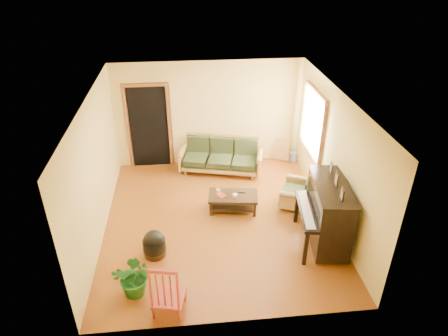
{
  "coord_description": "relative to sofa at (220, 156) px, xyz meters",
  "views": [
    {
      "loc": [
        -0.56,
        -6.5,
        4.95
      ],
      "look_at": [
        0.14,
        0.2,
        1.1
      ],
      "focal_mm": 32.0,
      "sensor_mm": 36.0,
      "label": 1
    }
  ],
  "objects": [
    {
      "name": "red_chair",
      "position": [
        -1.18,
        -4.14,
        0.08
      ],
      "size": [
        0.56,
        0.59,
        0.99
      ],
      "primitive_type": "cube",
      "rotation": [
        0.0,
        0.0,
        -0.21
      ],
      "color": "maroon",
      "rests_on": "floor"
    },
    {
      "name": "ceramic_crock",
      "position": [
        1.91,
        0.36,
        -0.3
      ],
      "size": [
        0.21,
        0.21,
        0.24
      ],
      "primitive_type": "cylinder",
      "rotation": [
        0.0,
        0.0,
        -0.07
      ],
      "color": "#33599B",
      "rests_on": "floor"
    },
    {
      "name": "armchair",
      "position": [
        1.46,
        -1.58,
        -0.04
      ],
      "size": [
        0.97,
        0.99,
        0.76
      ],
      "primitive_type": "cube",
      "rotation": [
        0.0,
        0.0,
        -0.43
      ],
      "color": "#A67F3C",
      "rests_on": "floor"
    },
    {
      "name": "potted_plant",
      "position": [
        -1.71,
        -3.76,
        -0.06
      ],
      "size": [
        0.73,
        0.66,
        0.72
      ],
      "primitive_type": "imported",
      "rotation": [
        0.0,
        0.0,
        -0.15
      ],
      "color": "#1B5819",
      "rests_on": "floor"
    },
    {
      "name": "doorway",
      "position": [
        -1.68,
        0.51,
        0.6
      ],
      "size": [
        1.08,
        0.16,
        2.05
      ],
      "primitive_type": "cube",
      "color": "black",
      "rests_on": "floor"
    },
    {
      "name": "candle",
      "position": [
        -0.2,
        -1.59,
        0.01
      ],
      "size": [
        0.08,
        0.08,
        0.13
      ],
      "primitive_type": "cylinder",
      "rotation": [
        0.0,
        0.0,
        -0.01
      ],
      "color": "silver",
      "rests_on": "coffee_table"
    },
    {
      "name": "leaning_frame",
      "position": [
        1.6,
        0.44,
        -0.12
      ],
      "size": [
        0.45,
        0.28,
        0.6
      ],
      "primitive_type": "cube",
      "rotation": [
        0.0,
        0.0,
        -0.43
      ],
      "color": "#BC8E3E",
      "rests_on": "floor"
    },
    {
      "name": "glass_jar",
      "position": [
        0.14,
        -1.71,
        -0.02
      ],
      "size": [
        0.12,
        0.12,
        0.07
      ],
      "primitive_type": "cylinder",
      "rotation": [
        0.0,
        0.0,
        0.26
      ],
      "color": "white",
      "rests_on": "coffee_table"
    },
    {
      "name": "window",
      "position": [
        1.98,
        -0.67,
        1.08
      ],
      "size": [
        0.12,
        1.36,
        1.46
      ],
      "primitive_type": "cube",
      "color": "white",
      "rests_on": "right_wall"
    },
    {
      "name": "sofa",
      "position": [
        0.0,
        0.0,
        0.0
      ],
      "size": [
        2.11,
        1.27,
        0.84
      ],
      "primitive_type": "cube",
      "rotation": [
        0.0,
        0.0,
        -0.24
      ],
      "color": "#A67F3C",
      "rests_on": "floor"
    },
    {
      "name": "floor",
      "position": [
        -0.23,
        -1.97,
        -0.42
      ],
      "size": [
        5.0,
        5.0,
        0.0
      ],
      "primitive_type": "plane",
      "color": "#69330D",
      "rests_on": "ground"
    },
    {
      "name": "coffee_table",
      "position": [
        0.11,
        -1.63,
        -0.24
      ],
      "size": [
        1.07,
        0.68,
        0.37
      ],
      "primitive_type": "cube",
      "rotation": [
        0.0,
        0.0,
        -0.14
      ],
      "color": "black",
      "rests_on": "floor"
    },
    {
      "name": "piano",
      "position": [
        1.69,
        -2.84,
        0.21
      ],
      "size": [
        1.02,
        1.52,
        1.26
      ],
      "primitive_type": "cube",
      "rotation": [
        0.0,
        0.0,
        -0.13
      ],
      "color": "black",
      "rests_on": "floor"
    },
    {
      "name": "remote",
      "position": [
        0.29,
        -1.56,
        -0.05
      ],
      "size": [
        0.15,
        0.05,
        0.02
      ],
      "primitive_type": "cube",
      "rotation": [
        0.0,
        0.0,
        -0.09
      ],
      "color": "black",
      "rests_on": "coffee_table"
    },
    {
      "name": "footstool",
      "position": [
        -1.46,
        -2.87,
        -0.23
      ],
      "size": [
        0.44,
        0.44,
        0.39
      ],
      "primitive_type": "cylinder",
      "rotation": [
        0.0,
        0.0,
        -0.1
      ],
      "color": "black",
      "rests_on": "floor"
    },
    {
      "name": "book",
      "position": [
        -0.21,
        -1.68,
        -0.05
      ],
      "size": [
        0.25,
        0.26,
        0.02
      ],
      "primitive_type": "imported",
      "rotation": [
        0.0,
        0.0,
        0.62
      ],
      "color": "#A02515",
      "rests_on": "coffee_table"
    }
  ]
}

